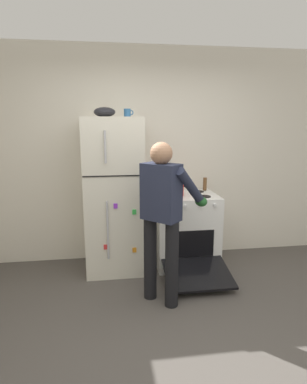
{
  "coord_description": "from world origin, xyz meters",
  "views": [
    {
      "loc": [
        -0.48,
        -2.23,
        1.77
      ],
      "look_at": [
        0.04,
        1.32,
        1.0
      ],
      "focal_mm": 30.26,
      "sensor_mm": 36.0,
      "label": 1
    }
  ],
  "objects_px": {
    "mixing_bowl": "(105,112)",
    "stove_range": "(186,230)",
    "coffee_mug": "(128,113)",
    "pepper_mill": "(205,184)",
    "refrigerator": "(114,196)",
    "red_pot": "(174,190)",
    "person_cook": "(163,209)"
  },
  "relations": [
    {
      "from": "refrigerator",
      "to": "red_pot",
      "type": "height_order",
      "value": "refrigerator"
    },
    {
      "from": "pepper_mill",
      "to": "mixing_bowl",
      "type": "bearing_deg",
      "value": -171.02
    },
    {
      "from": "refrigerator",
      "to": "stove_range",
      "type": "bearing_deg",
      "value": -1.13
    },
    {
      "from": "person_cook",
      "to": "red_pot",
      "type": "height_order",
      "value": "person_cook"
    },
    {
      "from": "red_pot",
      "to": "coffee_mug",
      "type": "distance_m",
      "value": 1.06
    },
    {
      "from": "pepper_mill",
      "to": "red_pot",
      "type": "bearing_deg",
      "value": -151.48
    },
    {
      "from": "refrigerator",
      "to": "mixing_bowl",
      "type": "relative_size",
      "value": 7.48
    },
    {
      "from": "person_cook",
      "to": "coffee_mug",
      "type": "height_order",
      "value": "coffee_mug"
    },
    {
      "from": "red_pot",
      "to": "pepper_mill",
      "type": "distance_m",
      "value": 0.52
    },
    {
      "from": "stove_range",
      "to": "pepper_mill",
      "type": "xyz_separation_m",
      "value": [
        0.3,
        0.22,
        0.55
      ]
    },
    {
      "from": "refrigerator",
      "to": "stove_range",
      "type": "distance_m",
      "value": 1.0
    },
    {
      "from": "coffee_mug",
      "to": "pepper_mill",
      "type": "relative_size",
      "value": 0.68
    },
    {
      "from": "refrigerator",
      "to": "pepper_mill",
      "type": "height_order",
      "value": "refrigerator"
    },
    {
      "from": "person_cook",
      "to": "mixing_bowl",
      "type": "xyz_separation_m",
      "value": [
        -0.53,
        0.84,
        0.93
      ]
    },
    {
      "from": "refrigerator",
      "to": "pepper_mill",
      "type": "bearing_deg",
      "value": 9.59
    },
    {
      "from": "red_pot",
      "to": "coffee_mug",
      "type": "relative_size",
      "value": 2.93
    },
    {
      "from": "coffee_mug",
      "to": "refrigerator",
      "type": "bearing_deg",
      "value": -164.6
    },
    {
      "from": "stove_range",
      "to": "person_cook",
      "type": "bearing_deg",
      "value": -117.84
    },
    {
      "from": "refrigerator",
      "to": "person_cook",
      "type": "height_order",
      "value": "refrigerator"
    },
    {
      "from": "coffee_mug",
      "to": "mixing_bowl",
      "type": "relative_size",
      "value": 0.46
    },
    {
      "from": "stove_range",
      "to": "mixing_bowl",
      "type": "bearing_deg",
      "value": 178.95
    },
    {
      "from": "coffee_mug",
      "to": "mixing_bowl",
      "type": "height_order",
      "value": "mixing_bowl"
    },
    {
      "from": "mixing_bowl",
      "to": "stove_range",
      "type": "bearing_deg",
      "value": -1.05
    },
    {
      "from": "coffee_mug",
      "to": "pepper_mill",
      "type": "height_order",
      "value": "coffee_mug"
    },
    {
      "from": "refrigerator",
      "to": "mixing_bowl",
      "type": "distance_m",
      "value": 0.97
    },
    {
      "from": "refrigerator",
      "to": "person_cook",
      "type": "distance_m",
      "value": 0.95
    },
    {
      "from": "stove_range",
      "to": "refrigerator",
      "type": "bearing_deg",
      "value": 178.87
    },
    {
      "from": "pepper_mill",
      "to": "stove_range",
      "type": "bearing_deg",
      "value": -144.03
    },
    {
      "from": "person_cook",
      "to": "pepper_mill",
      "type": "relative_size",
      "value": 9.68
    },
    {
      "from": "pepper_mill",
      "to": "mixing_bowl",
      "type": "distance_m",
      "value": 1.57
    },
    {
      "from": "stove_range",
      "to": "coffee_mug",
      "type": "height_order",
      "value": "coffee_mug"
    },
    {
      "from": "stove_range",
      "to": "red_pot",
      "type": "height_order",
      "value": "red_pot"
    }
  ]
}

